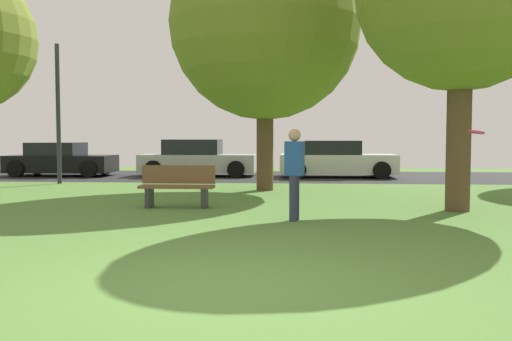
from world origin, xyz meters
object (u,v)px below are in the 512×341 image
at_px(parked_car_white, 336,160).
at_px(park_bench, 177,186).
at_px(person_catcher, 294,170).
at_px(oak_tree_center, 265,25).
at_px(frisbee_disc, 476,132).
at_px(street_lamp_post, 58,114).
at_px(parked_car_black, 61,161).
at_px(parked_car_silver, 197,159).

relative_size(parked_car_white, park_bench, 2.69).
xyz_separation_m(person_catcher, park_bench, (-2.52, 1.78, -0.45)).
relative_size(oak_tree_center, frisbee_disc, 20.90).
bearing_deg(person_catcher, parked_car_white, 97.58).
xyz_separation_m(frisbee_disc, street_lamp_post, (-10.57, 8.36, 0.66)).
xyz_separation_m(person_catcher, frisbee_disc, (2.93, -0.81, 0.68)).
relative_size(person_catcher, parked_car_white, 0.39).
distance_m(person_catcher, frisbee_disc, 3.11).
distance_m(oak_tree_center, parked_car_white, 7.12).
xyz_separation_m(parked_car_black, parked_car_white, (10.65, 0.07, 0.04)).
bearing_deg(parked_car_white, person_catcher, -97.87).
bearing_deg(oak_tree_center, parked_car_white, 65.97).
relative_size(person_catcher, parked_car_black, 0.41).
bearing_deg(park_bench, oak_tree_center, -112.77).
xyz_separation_m(frisbee_disc, park_bench, (-5.45, 2.59, -1.13)).
xyz_separation_m(frisbee_disc, parked_car_white, (-1.39, 11.93, -0.96)).
xyz_separation_m(oak_tree_center, parked_car_silver, (-2.94, 5.60, -4.01)).
xyz_separation_m(oak_tree_center, parked_car_white, (2.39, 5.37, -4.02)).
distance_m(oak_tree_center, street_lamp_post, 7.43).
bearing_deg(oak_tree_center, park_bench, -112.77).
height_order(frisbee_disc, park_bench, frisbee_disc).
relative_size(person_catcher, parked_car_silver, 0.37).
xyz_separation_m(oak_tree_center, park_bench, (-1.67, -3.97, -4.19)).
xyz_separation_m(parked_car_silver, parked_car_white, (5.34, -0.23, -0.01)).
distance_m(person_catcher, park_bench, 3.12).
bearing_deg(frisbee_disc, person_catcher, 164.55).
height_order(person_catcher, street_lamp_post, street_lamp_post).
bearing_deg(person_catcher, parked_car_black, 144.98).
distance_m(parked_car_black, parked_car_silver, 5.33).
bearing_deg(parked_car_black, street_lamp_post, -67.19).
distance_m(frisbee_disc, parked_car_silver, 13.93).
bearing_deg(park_bench, person_catcher, 144.80).
bearing_deg(oak_tree_center, parked_car_black, 147.34).
bearing_deg(parked_car_black, parked_car_silver, 3.25).
height_order(person_catcher, park_bench, person_catcher).
bearing_deg(street_lamp_post, frisbee_disc, -38.34).
bearing_deg(parked_car_white, parked_car_black, -179.63).
bearing_deg(parked_car_silver, street_lamp_post, -135.42).
relative_size(parked_car_silver, parked_car_white, 1.03).
xyz_separation_m(parked_car_silver, park_bench, (1.28, -9.57, -0.18)).
relative_size(oak_tree_center, park_bench, 4.59).
xyz_separation_m(person_catcher, parked_car_white, (1.54, 11.12, -0.28)).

